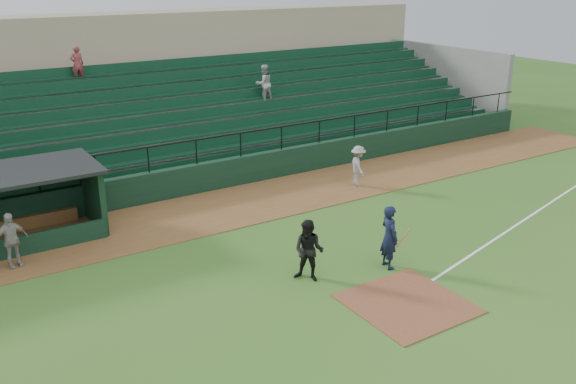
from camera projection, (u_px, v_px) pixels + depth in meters
ground at (383, 289)px, 17.45m from camera, size 90.00×90.00×0.00m
warning_track at (246, 203)px, 23.78m from camera, size 40.00×4.00×0.03m
home_plate_dirt at (407, 303)px, 16.65m from camera, size 3.00×3.00×0.03m
foul_line at (528, 217)px, 22.46m from camera, size 17.49×4.44×0.01m
stadium_structure at (160, 107)px, 29.70m from camera, size 38.00×13.08×6.40m
batter_at_plate at (389, 237)px, 18.40m from camera, size 1.09×0.79×1.99m
umpire at (309, 251)px, 17.65m from camera, size 1.11×1.14×1.85m
runner at (358, 166)px, 25.47m from camera, size 0.96×1.24×1.70m
dugout_player_a at (11, 240)px, 18.41m from camera, size 1.08×0.61×1.74m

